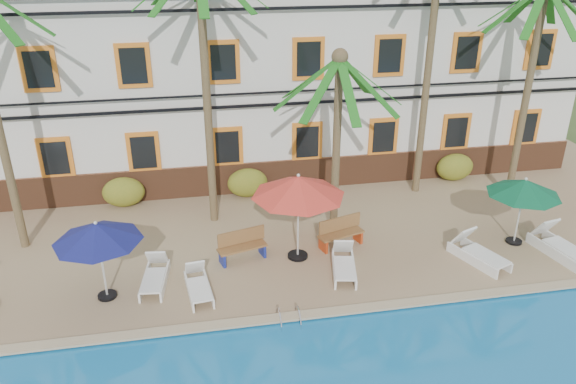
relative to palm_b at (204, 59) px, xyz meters
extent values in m
plane|color=#384C23|center=(2.21, -4.94, -5.80)|extent=(100.00, 100.00, 0.00)
cube|color=tan|center=(2.21, 0.06, -5.68)|extent=(30.00, 12.00, 0.25)
cube|color=tan|center=(2.21, -5.84, -5.52)|extent=(30.00, 0.35, 0.06)
cube|color=silver|center=(2.21, 5.06, -0.55)|extent=(25.00, 6.00, 10.00)
cube|color=brown|center=(2.21, 2.00, -4.95)|extent=(25.00, 0.12, 1.20)
cube|color=orange|center=(-5.29, 2.01, -3.65)|extent=(1.15, 0.10, 1.50)
cube|color=black|center=(-5.29, 1.96, -3.65)|extent=(0.85, 0.04, 1.20)
cube|color=orange|center=(-2.29, 2.01, -3.65)|extent=(1.15, 0.10, 1.50)
cube|color=black|center=(-2.29, 1.96, -3.65)|extent=(0.85, 0.04, 1.20)
cube|color=orange|center=(0.71, 2.01, -3.65)|extent=(1.15, 0.10, 1.50)
cube|color=black|center=(0.71, 1.96, -3.65)|extent=(0.85, 0.04, 1.20)
cube|color=orange|center=(3.71, 2.01, -3.65)|extent=(1.15, 0.10, 1.50)
cube|color=black|center=(3.71, 1.96, -3.65)|extent=(0.85, 0.04, 1.20)
cube|color=orange|center=(6.71, 2.01, -3.65)|extent=(1.15, 0.10, 1.50)
cube|color=black|center=(6.71, 1.96, -3.65)|extent=(0.85, 0.04, 1.20)
cube|color=orange|center=(9.71, 2.01, -3.65)|extent=(1.15, 0.10, 1.50)
cube|color=black|center=(9.71, 1.96, -3.65)|extent=(0.85, 0.04, 1.20)
cube|color=orange|center=(12.71, 2.01, -3.65)|extent=(1.15, 0.10, 1.50)
cube|color=black|center=(12.71, 1.96, -3.65)|extent=(0.85, 0.04, 1.20)
cube|color=orange|center=(-5.29, 2.01, -0.55)|extent=(1.15, 0.10, 1.50)
cube|color=black|center=(-5.29, 1.96, -0.55)|extent=(0.85, 0.04, 1.20)
cube|color=orange|center=(-2.29, 2.01, -0.55)|extent=(1.15, 0.10, 1.50)
cube|color=black|center=(-2.29, 1.96, -0.55)|extent=(0.85, 0.04, 1.20)
cube|color=orange|center=(0.71, 2.01, -0.55)|extent=(1.15, 0.10, 1.50)
cube|color=black|center=(0.71, 1.96, -0.55)|extent=(0.85, 0.04, 1.20)
cube|color=orange|center=(3.71, 2.01, -0.55)|extent=(1.15, 0.10, 1.50)
cube|color=black|center=(3.71, 1.96, -0.55)|extent=(0.85, 0.04, 1.20)
cube|color=orange|center=(6.71, 2.01, -0.55)|extent=(1.15, 0.10, 1.50)
cube|color=black|center=(6.71, 1.96, -0.55)|extent=(0.85, 0.04, 1.20)
cube|color=orange|center=(9.71, 2.01, -0.55)|extent=(1.15, 0.10, 1.50)
cube|color=black|center=(9.71, 1.96, -0.55)|extent=(0.85, 0.04, 1.20)
cube|color=orange|center=(12.71, 2.01, -0.55)|extent=(1.15, 0.10, 1.50)
cube|color=black|center=(12.71, 1.96, -0.55)|extent=(0.85, 0.04, 1.20)
cube|color=black|center=(2.21, 1.86, -2.10)|extent=(25.00, 0.08, 0.10)
cube|color=black|center=(2.21, 1.86, -1.65)|extent=(25.00, 0.08, 0.06)
cube|color=black|center=(2.21, 1.86, 1.20)|extent=(25.00, 0.08, 0.10)
cube|color=#186117|center=(-5.05, -0.69, 1.69)|extent=(2.00, 0.28, 1.55)
cube|color=#186117|center=(-5.34, 0.01, 1.69)|extent=(1.61, 1.61, 1.55)
cylinder|color=brown|center=(0.00, 0.00, -1.29)|extent=(0.26, 0.26, 8.53)
cylinder|color=brown|center=(3.88, -1.44, -2.67)|extent=(0.26, 0.26, 5.76)
sphere|color=brown|center=(3.88, -1.44, 0.21)|extent=(0.50, 0.50, 0.50)
cube|color=#186117|center=(3.88, -0.44, -0.56)|extent=(0.28, 2.00, 1.55)
cube|color=#186117|center=(3.18, -0.73, -0.56)|extent=(1.61, 1.61, 1.55)
cube|color=#186117|center=(2.89, -1.44, -0.56)|extent=(2.00, 0.28, 1.55)
cube|color=#186117|center=(3.18, -2.14, -0.56)|extent=(1.61, 1.61, 1.55)
cube|color=#186117|center=(3.88, -2.43, -0.56)|extent=(0.28, 2.00, 1.55)
cube|color=#186117|center=(4.58, -2.14, -0.56)|extent=(1.61, 1.61, 1.55)
cube|color=#186117|center=(4.87, -1.44, -0.56)|extent=(2.00, 0.28, 1.55)
cube|color=#186117|center=(4.58, -0.73, -0.56)|extent=(1.61, 1.61, 1.55)
cylinder|color=brown|center=(7.79, 0.98, -1.08)|extent=(0.26, 0.26, 8.94)
cylinder|color=brown|center=(11.07, -0.11, -1.76)|extent=(0.26, 0.26, 7.59)
cube|color=#186117|center=(11.07, 0.88, 1.28)|extent=(0.28, 2.00, 1.55)
cube|color=#186117|center=(10.37, 0.59, 1.28)|extent=(1.61, 1.61, 1.55)
cube|color=#186117|center=(10.08, -0.11, 1.28)|extent=(2.00, 0.28, 1.55)
cube|color=#186117|center=(10.37, -0.81, 1.28)|extent=(1.61, 1.61, 1.55)
cube|color=#186117|center=(11.07, -1.10, 1.28)|extent=(0.28, 2.00, 1.55)
cube|color=#186117|center=(11.77, -0.81, 1.28)|extent=(1.61, 1.61, 1.55)
cube|color=#186117|center=(12.06, -0.11, 1.28)|extent=(2.00, 0.28, 1.55)
cube|color=#186117|center=(11.77, 0.59, 1.28)|extent=(1.61, 1.61, 1.55)
ellipsoid|color=#2A5618|center=(-3.12, 1.66, -5.00)|extent=(1.50, 0.90, 1.10)
ellipsoid|color=#2A5618|center=(1.37, 1.66, -5.00)|extent=(1.50, 0.90, 1.10)
ellipsoid|color=#2A5618|center=(9.68, 1.66, -5.00)|extent=(1.50, 0.90, 1.10)
cylinder|color=black|center=(-3.19, -4.01, -5.51)|extent=(0.53, 0.53, 0.08)
cylinder|color=silver|center=(-3.19, -4.01, -4.43)|extent=(0.06, 0.06, 2.25)
cone|color=navy|center=(-3.19, -4.01, -3.53)|extent=(2.35, 2.35, 0.52)
sphere|color=silver|center=(-3.19, -4.01, -3.25)|extent=(0.10, 0.10, 0.10)
cylinder|color=black|center=(2.36, -2.94, -5.51)|extent=(0.62, 0.62, 0.09)
cylinder|color=silver|center=(2.36, -2.94, -4.21)|extent=(0.06, 0.06, 2.68)
cone|color=red|center=(2.36, -2.94, -3.15)|extent=(2.79, 2.79, 0.61)
sphere|color=silver|center=(2.36, -2.94, -2.82)|extent=(0.10, 0.10, 0.10)
cylinder|color=black|center=(9.38, -3.35, -5.52)|extent=(0.51, 0.51, 0.07)
cylinder|color=silver|center=(9.38, -3.35, -4.46)|extent=(0.06, 0.06, 2.18)
cone|color=#0A5433|center=(9.38, -3.35, -3.60)|extent=(2.27, 2.27, 0.50)
sphere|color=silver|center=(9.38, -3.35, -3.32)|extent=(0.10, 0.10, 0.10)
cube|color=white|center=(-1.94, -3.90, -5.25)|extent=(0.72, 1.30, 0.06)
cube|color=white|center=(-1.83, -3.05, -5.03)|extent=(0.62, 0.52, 0.62)
cube|color=white|center=(-2.19, -3.63, -5.41)|extent=(0.28, 1.75, 0.29)
cube|color=white|center=(-1.62, -3.70, -5.41)|extent=(0.28, 1.75, 0.29)
cube|color=white|center=(-0.68, -4.55, -5.26)|extent=(0.67, 1.23, 0.05)
cube|color=white|center=(-0.78, -3.74, -5.06)|extent=(0.59, 0.49, 0.59)
cube|color=white|center=(-0.98, -4.35, -5.42)|extent=(0.25, 1.66, 0.27)
cube|color=white|center=(-0.44, -4.29, -5.42)|extent=(0.25, 1.66, 0.27)
cube|color=white|center=(3.46, -4.29, -5.24)|extent=(0.83, 1.34, 0.06)
cube|color=white|center=(3.64, -3.44, -5.02)|extent=(0.66, 0.57, 0.62)
cube|color=white|center=(3.23, -3.99, -5.41)|extent=(0.43, 1.75, 0.29)
cube|color=white|center=(3.79, -4.11, -5.41)|extent=(0.43, 1.75, 0.29)
cube|color=white|center=(7.78, -4.45, -5.22)|extent=(1.08, 1.49, 0.06)
cube|color=white|center=(7.44, -3.58, -4.98)|extent=(0.76, 0.69, 0.68)
cube|color=white|center=(7.39, -4.32, -5.40)|extent=(0.76, 1.82, 0.31)
cube|color=white|center=(7.97, -4.10, -5.40)|extent=(0.76, 1.82, 0.31)
cube|color=white|center=(10.39, -4.59, -5.20)|extent=(0.94, 1.55, 0.07)
cube|color=white|center=(10.18, -3.61, -4.94)|extent=(0.76, 0.66, 0.72)
cube|color=white|center=(10.00, -4.38, -5.39)|extent=(0.48, 2.02, 0.33)
cube|color=white|center=(10.66, -4.25, -5.39)|extent=(0.48, 2.02, 0.33)
cube|color=olive|center=(0.68, -2.80, -5.12)|extent=(1.57, 0.83, 0.06)
cube|color=olive|center=(0.62, -2.58, -4.85)|extent=(1.46, 0.45, 0.45)
cube|color=navy|center=(0.05, -2.97, -5.35)|extent=(0.19, 0.46, 0.40)
cube|color=navy|center=(1.30, -2.63, -5.35)|extent=(0.19, 0.46, 0.40)
cube|color=olive|center=(3.83, -2.55, -5.12)|extent=(1.57, 0.87, 0.06)
cube|color=olive|center=(3.77, -2.34, -4.85)|extent=(1.45, 0.50, 0.45)
cube|color=#AC3613|center=(3.21, -2.74, -5.35)|extent=(0.21, 0.45, 0.40)
cube|color=#AC3613|center=(4.45, -2.35, -5.35)|extent=(0.21, 0.45, 0.40)
torus|color=silver|center=(1.26, -5.94, -5.55)|extent=(0.04, 0.74, 0.74)
torus|color=silver|center=(1.76, -5.94, -5.55)|extent=(0.04, 0.74, 0.74)
camera|label=1|loc=(-0.65, -17.41, 3.58)|focal=35.00mm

